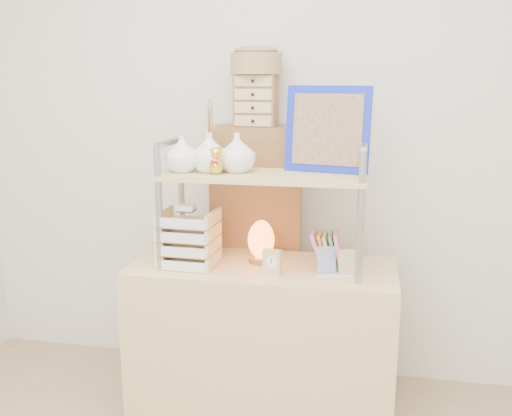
{
  "coord_description": "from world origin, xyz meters",
  "views": [
    {
      "loc": [
        0.45,
        -1.23,
        1.57
      ],
      "look_at": [
        -0.03,
        1.2,
        1.02
      ],
      "focal_mm": 40.0,
      "sensor_mm": 36.0,
      "label": 1
    }
  ],
  "objects": [
    {
      "name": "room_shell",
      "position": [
        0.0,
        0.39,
        1.69
      ],
      "size": [
        3.42,
        3.41,
        2.61
      ],
      "color": "silver",
      "rests_on": "ground"
    },
    {
      "name": "cabinet",
      "position": [
        -0.1,
        1.57,
        0.68
      ],
      "size": [
        0.47,
        0.28,
        1.35
      ],
      "primitive_type": "cube",
      "rotation": [
        0.0,
        0.0,
        0.09
      ],
      "color": "brown",
      "rests_on": "ground"
    },
    {
      "name": "salt_lamp",
      "position": [
        -0.02,
        1.24,
        0.85
      ],
      "size": [
        0.13,
        0.12,
        0.2
      ],
      "color": "brown",
      "rests_on": "desk"
    },
    {
      "name": "desk",
      "position": [
        0.0,
        1.2,
        0.38
      ],
      "size": [
        1.2,
        0.5,
        0.75
      ],
      "primitive_type": "cube",
      "color": "tan",
      "rests_on": "ground"
    },
    {
      "name": "letter_tray",
      "position": [
        -0.33,
        1.13,
        0.86
      ],
      "size": [
        0.24,
        0.23,
        0.28
      ],
      "color": "tan",
      "rests_on": "desk"
    },
    {
      "name": "drawer_chest",
      "position": [
        -0.1,
        1.55,
        1.48
      ],
      "size": [
        0.2,
        0.16,
        0.25
      ],
      "color": "brown",
      "rests_on": "cabinet"
    },
    {
      "name": "hutch",
      "position": [
        -0.07,
        1.21,
        1.2
      ],
      "size": [
        0.91,
        0.34,
        0.8
      ],
      "color": "gray",
      "rests_on": "desk"
    },
    {
      "name": "woven_basket",
      "position": [
        -0.1,
        1.55,
        1.65
      ],
      "size": [
        0.25,
        0.25,
        0.1
      ],
      "primitive_type": "cylinder",
      "color": "olive",
      "rests_on": "drawer_chest"
    },
    {
      "name": "postcard_stand",
      "position": [
        0.34,
        1.13,
        0.79
      ],
      "size": [
        0.18,
        0.1,
        0.12
      ],
      "color": "white",
      "rests_on": "desk"
    },
    {
      "name": "desk_clock",
      "position": [
        0.06,
        1.08,
        0.81
      ],
      "size": [
        0.08,
        0.05,
        0.11
      ],
      "color": "tan",
      "rests_on": "desk"
    }
  ]
}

